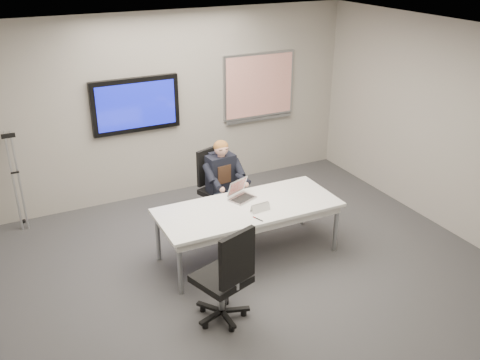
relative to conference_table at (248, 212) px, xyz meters
name	(u,v)px	position (x,y,z in m)	size (l,w,h in m)	color
floor	(261,290)	(-0.21, -0.74, -0.62)	(6.00, 6.00, 0.02)	#3B3B3D
ceiling	(266,44)	(-0.21, -0.74, 2.18)	(6.00, 6.00, 0.02)	silver
wall_back	(168,106)	(-0.21, 2.26, 0.78)	(6.00, 0.02, 2.80)	#A49F94
wall_right	(469,137)	(2.79, -0.74, 0.78)	(0.02, 6.00, 2.80)	#A49F94
conference_table	(248,212)	(0.00, 0.00, 0.00)	(2.27, 0.96, 0.70)	white
tv_display	(136,105)	(-0.71, 2.21, 0.88)	(1.30, 0.09, 0.80)	black
whiteboard	(259,87)	(1.34, 2.23, 0.91)	(1.25, 0.08, 1.10)	#979BA0
office_chair_far	(218,199)	(0.05, 1.02, -0.29)	(0.64, 0.64, 1.06)	black
office_chair_near	(225,292)	(-0.81, -1.03, -0.27)	(0.68, 0.68, 1.13)	black
seated_person	(226,195)	(0.06, 0.78, -0.12)	(0.40, 0.69, 1.25)	#202736
crutch	(16,179)	(-2.48, 2.08, 0.10)	(0.19, 0.29, 1.45)	#AAADB2
laptop	(240,193)	(0.02, 0.26, 0.14)	(0.38, 0.41, 0.23)	#A6A6A8
name_tent	(260,207)	(0.08, -0.17, 0.13)	(0.25, 0.07, 0.10)	silver
pen	(258,219)	(-0.05, -0.35, 0.09)	(0.01, 0.01, 0.16)	black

